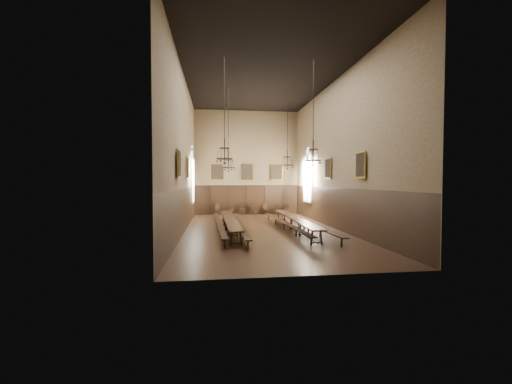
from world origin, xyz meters
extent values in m
cube|color=black|center=(0.00, 0.00, -0.01)|extent=(9.00, 18.00, 0.02)
cube|color=black|center=(0.00, 0.00, 9.01)|extent=(9.00, 18.00, 0.02)
cube|color=#877753|center=(0.00, 9.01, 4.50)|extent=(9.00, 0.02, 9.00)
cube|color=#877753|center=(0.00, -9.01, 4.50)|extent=(9.00, 0.02, 9.00)
cube|color=#877753|center=(-4.51, 0.00, 4.50)|extent=(0.02, 18.00, 9.00)
cube|color=#877753|center=(4.51, 0.00, 4.50)|extent=(0.02, 18.00, 9.00)
cube|color=black|center=(-1.91, -0.03, 0.70)|extent=(0.85, 9.45, 0.07)
cube|color=black|center=(1.91, -0.21, 0.73)|extent=(0.95, 9.75, 0.07)
cube|color=black|center=(-2.52, 0.11, 0.45)|extent=(0.71, 10.60, 0.05)
cube|color=black|center=(-1.35, -0.27, 0.44)|extent=(0.36, 10.46, 0.05)
cube|color=black|center=(1.35, 0.02, 0.44)|extent=(0.69, 10.26, 0.05)
cube|color=black|center=(2.48, -0.24, 0.46)|extent=(0.87, 10.77, 0.05)
cube|color=black|center=(-2.50, 8.53, 0.44)|extent=(0.52, 0.52, 0.05)
cube|color=black|center=(-2.50, 8.70, 0.69)|extent=(0.41, 0.16, 0.49)
cube|color=black|center=(-1.40, 8.45, 0.43)|extent=(0.46, 0.46, 0.05)
cube|color=black|center=(-1.40, 8.63, 0.67)|extent=(0.40, 0.10, 0.48)
cube|color=black|center=(-0.47, 8.55, 0.49)|extent=(0.53, 0.53, 0.05)
cube|color=black|center=(-0.47, 8.75, 0.77)|extent=(0.46, 0.12, 0.55)
cube|color=black|center=(0.47, 8.45, 0.47)|extent=(0.50, 0.50, 0.05)
cube|color=black|center=(0.47, 8.64, 0.74)|extent=(0.44, 0.10, 0.53)
cube|color=black|center=(1.57, 8.57, 0.45)|extent=(0.50, 0.50, 0.05)
cube|color=black|center=(1.57, 8.74, 0.69)|extent=(0.41, 0.14, 0.49)
cube|color=black|center=(2.45, 8.47, 0.44)|extent=(0.47, 0.47, 0.05)
cube|color=black|center=(2.45, 8.64, 0.68)|extent=(0.41, 0.11, 0.48)
cube|color=black|center=(3.43, 8.56, 0.42)|extent=(0.49, 0.49, 0.05)
cube|color=black|center=(3.43, 8.72, 0.65)|extent=(0.38, 0.16, 0.47)
cylinder|color=black|center=(-1.86, 2.95, 6.95)|extent=(0.03, 0.03, 4.11)
torus|color=black|center=(-1.86, 2.95, 3.80)|extent=(0.88, 0.88, 0.05)
torus|color=black|center=(-1.86, 2.95, 4.37)|extent=(0.56, 0.56, 0.04)
cylinder|color=black|center=(-1.86, 2.95, 4.27)|extent=(0.06, 0.06, 1.25)
cylinder|color=black|center=(2.00, 2.12, 7.00)|extent=(0.03, 0.03, 4.00)
torus|color=black|center=(2.00, 2.12, 3.95)|extent=(0.85, 0.85, 0.05)
torus|color=black|center=(2.00, 2.12, 4.50)|extent=(0.54, 0.54, 0.04)
cylinder|color=black|center=(2.00, 2.12, 4.40)|extent=(0.06, 0.06, 1.19)
cylinder|color=black|center=(-2.27, -2.54, 7.00)|extent=(0.03, 0.03, 3.99)
torus|color=black|center=(-2.27, -2.54, 4.01)|extent=(0.81, 0.81, 0.05)
torus|color=black|center=(-2.27, -2.54, 4.53)|extent=(0.51, 0.51, 0.04)
cylinder|color=black|center=(-2.27, -2.54, 4.44)|extent=(0.06, 0.06, 1.14)
cylinder|color=black|center=(2.20, -2.74, 7.00)|extent=(0.03, 0.03, 3.99)
torus|color=black|center=(2.20, -2.74, 3.95)|extent=(0.85, 0.85, 0.05)
torus|color=black|center=(2.20, -2.74, 4.50)|extent=(0.54, 0.54, 0.04)
cylinder|color=black|center=(2.20, -2.74, 4.40)|extent=(0.06, 0.06, 1.20)
cube|color=#A78A28|center=(-2.60, 8.88, 3.70)|extent=(1.10, 0.12, 1.40)
cube|color=black|center=(-2.60, 8.88, 3.70)|extent=(0.98, 0.02, 1.28)
cube|color=#A78A28|center=(0.00, 8.88, 3.70)|extent=(1.10, 0.12, 1.40)
cube|color=black|center=(0.00, 8.88, 3.70)|extent=(0.98, 0.02, 1.28)
cube|color=#A78A28|center=(2.60, 8.88, 3.70)|extent=(1.10, 0.12, 1.40)
cube|color=black|center=(2.60, 8.88, 3.70)|extent=(0.98, 0.02, 1.28)
cube|color=#A78A28|center=(-4.38, 1.00, 3.70)|extent=(0.12, 1.00, 1.30)
cube|color=black|center=(-4.38, 1.00, 3.70)|extent=(0.02, 0.88, 1.18)
cube|color=#A78A28|center=(-4.38, -3.50, 3.70)|extent=(0.12, 1.00, 1.30)
cube|color=black|center=(-4.38, -3.50, 3.70)|extent=(0.02, 0.88, 1.18)
cube|color=#A78A28|center=(4.38, 1.00, 3.70)|extent=(0.12, 1.00, 1.30)
cube|color=black|center=(4.38, 1.00, 3.70)|extent=(0.02, 0.88, 1.18)
cube|color=#A78A28|center=(4.38, -3.50, 3.70)|extent=(0.12, 1.00, 1.30)
cube|color=black|center=(4.38, -3.50, 3.70)|extent=(0.02, 0.88, 1.18)
camera|label=1|loc=(-2.73, -18.20, 2.90)|focal=22.00mm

